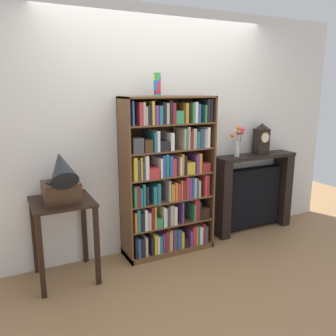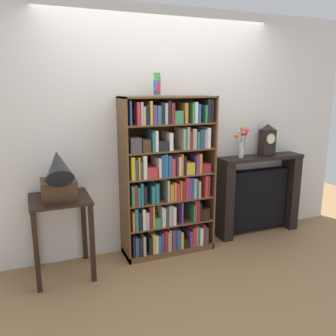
{
  "view_description": "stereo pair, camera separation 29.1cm",
  "coord_description": "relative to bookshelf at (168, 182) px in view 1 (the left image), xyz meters",
  "views": [
    {
      "loc": [
        -1.62,
        -3.13,
        1.78
      ],
      "look_at": [
        0.0,
        0.13,
        0.94
      ],
      "focal_mm": 37.56,
      "sensor_mm": 36.0,
      "label": 1
    },
    {
      "loc": [
        -1.36,
        -3.25,
        1.78
      ],
      "look_at": [
        0.0,
        0.13,
        0.94
      ],
      "focal_mm": 37.56,
      "sensor_mm": 36.0,
      "label": 2
    }
  ],
  "objects": [
    {
      "name": "fireplace_mantel",
      "position": [
        1.23,
        0.08,
        -0.31
      ],
      "size": [
        1.08,
        0.26,
        0.98
      ],
      "color": "black",
      "rests_on": "ground"
    },
    {
      "name": "side_table_left",
      "position": [
        -1.12,
        -0.09,
        -0.21
      ],
      "size": [
        0.55,
        0.55,
        0.78
      ],
      "color": "black",
      "rests_on": "ground"
    },
    {
      "name": "ground_plane",
      "position": [
        0.01,
        -0.12,
        -0.81
      ],
      "size": [
        7.73,
        6.4,
        0.02
      ],
      "primitive_type": "cube",
      "color": "#997047"
    },
    {
      "name": "bookshelf",
      "position": [
        0.0,
        0.0,
        0.0
      ],
      "size": [
        0.99,
        0.35,
        1.69
      ],
      "color": "brown",
      "rests_on": "ground"
    },
    {
      "name": "wall_back",
      "position": [
        0.06,
        0.23,
        0.5
      ],
      "size": [
        4.73,
        0.08,
        2.6
      ],
      "primitive_type": "cube",
      "color": "silver",
      "rests_on": "ground"
    },
    {
      "name": "mantel_clock",
      "position": [
        1.31,
        0.05,
        0.37
      ],
      "size": [
        0.17,
        0.14,
        0.38
      ],
      "color": "black",
      "rests_on": "fireplace_mantel"
    },
    {
      "name": "flower_vase",
      "position": [
        0.95,
        0.05,
        0.38
      ],
      "size": [
        0.14,
        0.16,
        0.37
      ],
      "color": "silver",
      "rests_on": "fireplace_mantel"
    },
    {
      "name": "cup_stack",
      "position": [
        -0.1,
        0.03,
        1.01
      ],
      "size": [
        0.07,
        0.07,
        0.23
      ],
      "color": "green",
      "rests_on": "bookshelf"
    },
    {
      "name": "gramophone",
      "position": [
        -1.12,
        -0.15,
        0.2
      ],
      "size": [
        0.32,
        0.47,
        0.53
      ],
      "color": "#472D1C",
      "rests_on": "side_table_left"
    }
  ]
}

